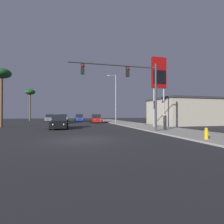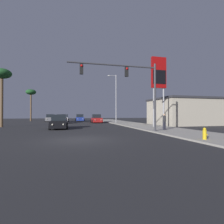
% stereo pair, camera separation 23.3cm
% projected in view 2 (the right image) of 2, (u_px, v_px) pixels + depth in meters
% --- Properties ---
extents(ground_plane, '(120.00, 120.00, 0.00)m').
position_uv_depth(ground_plane, '(79.00, 140.00, 11.89)').
color(ground_plane, '#28282B').
extents(sidewalk_right, '(5.00, 60.00, 0.12)m').
position_uv_depth(sidewalk_right, '(145.00, 126.00, 23.90)').
color(sidewalk_right, '#9E998E').
rests_on(sidewalk_right, ground).
extents(building_gas_station, '(10.30, 8.30, 4.30)m').
position_uv_depth(building_gas_station, '(185.00, 111.00, 28.74)').
color(building_gas_station, '#B2A893').
rests_on(building_gas_station, ground).
extents(car_white, '(2.04, 4.34, 1.68)m').
position_uv_depth(car_white, '(64.00, 118.00, 39.78)').
color(car_white, silver).
rests_on(car_white, ground).
extents(car_grey, '(2.04, 4.32, 1.68)m').
position_uv_depth(car_grey, '(50.00, 118.00, 39.93)').
color(car_grey, slate).
rests_on(car_grey, ground).
extents(car_red, '(2.04, 4.34, 1.68)m').
position_uv_depth(car_red, '(96.00, 119.00, 34.43)').
color(car_red, maroon).
rests_on(car_red, ground).
extents(car_black, '(2.04, 4.33, 1.68)m').
position_uv_depth(car_black, '(59.00, 122.00, 20.69)').
color(car_black, black).
rests_on(car_black, ground).
extents(car_blue, '(2.04, 4.34, 1.68)m').
position_uv_depth(car_blue, '(80.00, 118.00, 41.66)').
color(car_blue, navy).
rests_on(car_blue, ground).
extents(car_tan, '(2.04, 4.34, 1.68)m').
position_uv_depth(car_tan, '(62.00, 119.00, 32.74)').
color(car_tan, tan).
rests_on(car_tan, ground).
extents(traffic_light_mast, '(8.38, 0.36, 6.50)m').
position_uv_depth(traffic_light_mast, '(131.00, 82.00, 16.28)').
color(traffic_light_mast, '#38383D').
rests_on(traffic_light_mast, sidewalk_right).
extents(street_lamp, '(1.74, 0.24, 9.00)m').
position_uv_depth(street_lamp, '(115.00, 96.00, 32.89)').
color(street_lamp, '#99999E').
rests_on(street_lamp, sidewalk_right).
extents(gas_station_sign, '(2.00, 0.42, 9.00)m').
position_uv_depth(gas_station_sign, '(159.00, 76.00, 22.63)').
color(gas_station_sign, '#99999E').
rests_on(gas_station_sign, sidewalk_right).
extents(fire_hydrant, '(0.24, 0.34, 0.76)m').
position_uv_depth(fire_hydrant, '(205.00, 134.00, 11.25)').
color(fire_hydrant, gold).
rests_on(fire_hydrant, sidewalk_right).
extents(pedestrian_on_sidewalk, '(0.34, 0.32, 1.67)m').
position_uv_depth(pedestrian_on_sidewalk, '(164.00, 121.00, 17.87)').
color(pedestrian_on_sidewalk, '#23232D').
rests_on(pedestrian_on_sidewalk, sidewalk_right).
extents(palm_tree_far, '(2.40, 2.40, 7.77)m').
position_uv_depth(palm_tree_far, '(31.00, 94.00, 42.61)').
color(palm_tree_far, brown).
rests_on(palm_tree_far, ground).
extents(palm_tree_near, '(2.40, 2.40, 7.83)m').
position_uv_depth(palm_tree_near, '(2.00, 76.00, 23.28)').
color(palm_tree_near, brown).
rests_on(palm_tree_near, ground).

